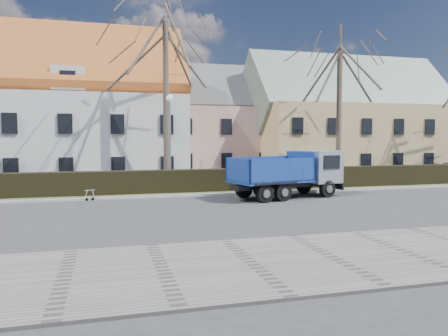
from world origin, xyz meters
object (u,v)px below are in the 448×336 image
object	(u,v)px
dump_truck	(283,174)
cart_frame	(86,195)
streetlight	(170,143)
parked_car_a	(5,182)

from	to	relation	value
dump_truck	cart_frame	distance (m)	10.28
dump_truck	cart_frame	xyz separation A→B (m)	(-10.11, 1.57, -0.98)
dump_truck	streetlight	bearing A→B (deg)	127.88
streetlight	cart_frame	size ratio (longest dim) A/B	8.43
streetlight	cart_frame	bearing A→B (deg)	-150.12
cart_frame	streetlight	bearing A→B (deg)	29.88
dump_truck	streetlight	size ratio (longest dim) A/B	1.12
dump_truck	cart_frame	bearing A→B (deg)	157.29
streetlight	dump_truck	bearing A→B (deg)	-38.24
cart_frame	parked_car_a	world-z (taller)	parked_car_a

